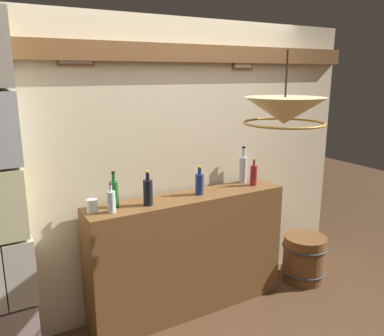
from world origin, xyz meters
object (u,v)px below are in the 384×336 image
liquor_bottle_vodka (111,201)px  wooden_barrel (304,258)px  liquor_bottle_scotch (243,169)px  liquor_bottle_brandy (114,194)px  glass_tumbler_rocks (92,206)px  liquor_bottle_sherry (254,175)px  liquor_bottle_whiskey (200,183)px  pendant_lamp (284,112)px  liquor_bottle_rum (148,192)px

liquor_bottle_vodka → wooden_barrel: size_ratio=0.49×
liquor_bottle_scotch → liquor_bottle_brandy: bearing=-176.8°
glass_tumbler_rocks → liquor_bottle_sherry: bearing=-1.0°
liquor_bottle_scotch → liquor_bottle_whiskey: 0.55m
wooden_barrel → liquor_bottle_sherry: bearing=167.1°
pendant_lamp → liquor_bottle_scotch: bearing=66.8°
liquor_bottle_sherry → liquor_bottle_brandy: (-1.28, 0.05, 0.01)m
liquor_bottle_rum → pendant_lamp: pendant_lamp is taller
liquor_bottle_whiskey → liquor_bottle_scotch: bearing=12.3°
liquor_bottle_brandy → glass_tumbler_rocks: bearing=-170.5°
liquor_bottle_rum → pendant_lamp: bearing=-51.0°
liquor_bottle_whiskey → liquor_bottle_sherry: liquor_bottle_sherry is taller
liquor_bottle_scotch → pendant_lamp: 1.17m
liquor_bottle_vodka → liquor_bottle_brandy: size_ratio=0.80×
liquor_bottle_rum → liquor_bottle_vodka: bearing=-176.4°
liquor_bottle_vodka → glass_tumbler_rocks: size_ratio=2.29×
liquor_bottle_whiskey → glass_tumbler_rocks: bearing=179.0°
liquor_bottle_vodka → glass_tumbler_rocks: (-0.12, 0.07, -0.04)m
liquor_bottle_scotch → liquor_bottle_vodka: 1.32m
liquor_bottle_rum → liquor_bottle_sherry: liquor_bottle_rum is taller
liquor_bottle_brandy → pendant_lamp: bearing=-44.6°
liquor_bottle_vodka → wooden_barrel: 2.11m
liquor_bottle_vodka → liquor_bottle_rum: liquor_bottle_rum is taller
liquor_bottle_brandy → pendant_lamp: pendant_lamp is taller
liquor_bottle_scotch → pendant_lamp: (-0.39, -0.92, 0.62)m
liquor_bottle_whiskey → wooden_barrel: (1.13, -0.14, -0.90)m
liquor_bottle_rum → liquor_bottle_sherry: 1.04m
liquor_bottle_sherry → liquor_bottle_brandy: liquor_bottle_brandy is taller
liquor_bottle_scotch → wooden_barrel: size_ratio=0.74×
liquor_bottle_vodka → liquor_bottle_brandy: 0.12m
liquor_bottle_whiskey → wooden_barrel: bearing=-7.0°
liquor_bottle_whiskey → pendant_lamp: pendant_lamp is taller
liquor_bottle_whiskey → pendant_lamp: 1.04m
liquor_bottle_whiskey → liquor_bottle_brandy: liquor_bottle_brandy is taller
liquor_bottle_vodka → liquor_bottle_scotch: bearing=7.4°
pendant_lamp → liquor_bottle_whiskey: bearing=100.1°
liquor_bottle_brandy → liquor_bottle_whiskey: bearing=-3.7°
liquor_bottle_whiskey → liquor_bottle_rum: 0.48m
liquor_bottle_brandy → wooden_barrel: bearing=-5.7°
liquor_bottle_sherry → pendant_lamp: pendant_lamp is taller
liquor_bottle_vodka → liquor_bottle_whiskey: 0.78m
liquor_bottle_whiskey → liquor_bottle_sherry: bearing=-0.9°
liquor_bottle_whiskey → liquor_bottle_brandy: 0.72m
liquor_bottle_sherry → glass_tumbler_rocks: (-1.46, 0.02, -0.05)m
liquor_bottle_vodka → pendant_lamp: bearing=-39.2°
liquor_bottle_scotch → wooden_barrel: liquor_bottle_scotch is taller
liquor_bottle_rum → liquor_bottle_sherry: bearing=1.5°
wooden_barrel → liquor_bottle_brandy: bearing=174.3°
liquor_bottle_whiskey → pendant_lamp: (0.14, -0.80, 0.65)m
liquor_bottle_rum → pendant_lamp: size_ratio=0.52×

